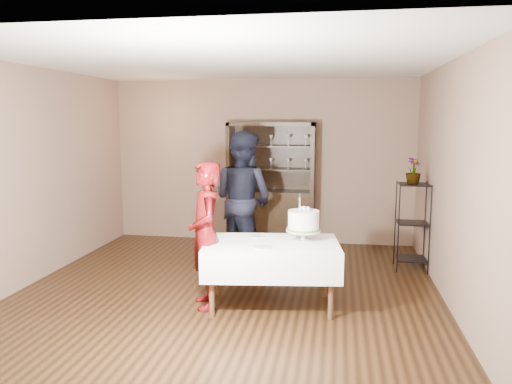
# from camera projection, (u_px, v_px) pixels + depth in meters

# --- Properties ---
(floor) EXTENTS (5.00, 5.00, 0.00)m
(floor) POSITION_uv_depth(u_px,v_px,m) (230.00, 289.00, 6.08)
(floor) COLOR black
(floor) RESTS_ON ground
(ceiling) EXTENTS (5.00, 5.00, 0.00)m
(ceiling) POSITION_uv_depth(u_px,v_px,m) (228.00, 62.00, 5.69)
(ceiling) COLOR silver
(ceiling) RESTS_ON back_wall
(back_wall) EXTENTS (5.00, 0.02, 2.70)m
(back_wall) POSITION_uv_depth(u_px,v_px,m) (262.00, 161.00, 8.32)
(back_wall) COLOR #77604C
(back_wall) RESTS_ON floor
(wall_left) EXTENTS (0.02, 5.00, 2.70)m
(wall_left) POSITION_uv_depth(u_px,v_px,m) (36.00, 175.00, 6.29)
(wall_left) COLOR #77604C
(wall_left) RESTS_ON floor
(wall_right) EXTENTS (0.02, 5.00, 2.70)m
(wall_right) POSITION_uv_depth(u_px,v_px,m) (451.00, 183.00, 5.48)
(wall_right) COLOR #77604C
(wall_right) RESTS_ON floor
(china_hutch) EXTENTS (1.40, 0.48, 2.00)m
(china_hutch) POSITION_uv_depth(u_px,v_px,m) (271.00, 205.00, 8.15)
(china_hutch) COLOR black
(china_hutch) RESTS_ON floor
(plant_etagere) EXTENTS (0.42, 0.42, 1.20)m
(plant_etagere) POSITION_uv_depth(u_px,v_px,m) (412.00, 223.00, 6.78)
(plant_etagere) COLOR black
(plant_etagere) RESTS_ON floor
(cake_table) EXTENTS (1.55, 1.07, 0.72)m
(cake_table) POSITION_uv_depth(u_px,v_px,m) (271.00, 258.00, 5.43)
(cake_table) COLOR white
(cake_table) RESTS_ON floor
(woman) EXTENTS (0.59, 0.69, 1.61)m
(woman) POSITION_uv_depth(u_px,v_px,m) (206.00, 235.00, 5.41)
(woman) COLOR #330405
(woman) RESTS_ON floor
(man) EXTENTS (1.14, 1.06, 1.89)m
(man) POSITION_uv_depth(u_px,v_px,m) (243.00, 199.00, 6.94)
(man) COLOR black
(man) RESTS_ON floor
(cake) EXTENTS (0.42, 0.42, 0.53)m
(cake) POSITION_uv_depth(u_px,v_px,m) (304.00, 222.00, 5.46)
(cake) COLOR silver
(cake) RESTS_ON cake_table
(plate_near) EXTENTS (0.25, 0.25, 0.01)m
(plate_near) POSITION_uv_depth(u_px,v_px,m) (262.00, 247.00, 5.17)
(plate_near) COLOR silver
(plate_near) RESTS_ON cake_table
(plate_far) EXTENTS (0.19, 0.19, 0.01)m
(plate_far) POSITION_uv_depth(u_px,v_px,m) (258.00, 236.00, 5.65)
(plate_far) COLOR silver
(plate_far) RESTS_ON cake_table
(potted_plant) EXTENTS (0.28, 0.28, 0.35)m
(potted_plant) POSITION_uv_depth(u_px,v_px,m) (413.00, 171.00, 6.66)
(potted_plant) COLOR #537336
(potted_plant) RESTS_ON plant_etagere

